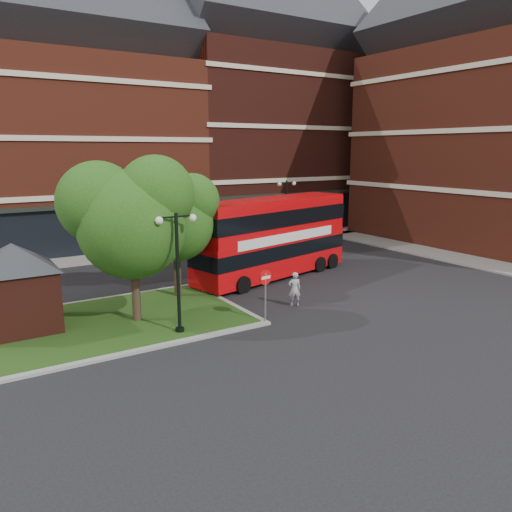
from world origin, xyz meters
TOP-DOWN VIEW (x-y plane):
  - ground at (0.00, 0.00)m, footprint 120.00×120.00m
  - pavement_far at (0.00, 16.50)m, footprint 44.00×3.00m
  - pavement_side at (16.50, 2.00)m, footprint 3.00×28.00m
  - terrace_far_left at (-8.00, 24.00)m, footprint 26.00×12.00m
  - terrace_far_right at (14.00, 24.00)m, footprint 18.00×12.00m
  - traffic_island at (-8.00, 3.00)m, footprint 12.60×7.60m
  - kiosk at (-11.00, 4.00)m, footprint 6.51×6.51m
  - tree_island_west at (-6.60, 2.58)m, footprint 5.40×4.71m
  - tree_island_east at (-3.58, 5.06)m, footprint 4.46×3.90m
  - lamp_island at (-5.50, 0.20)m, footprint 1.72×0.36m
  - lamp_far_left at (2.00, 14.50)m, footprint 1.72×0.36m
  - lamp_far_right at (10.00, 14.50)m, footprint 1.72×0.36m
  - bus at (3.00, 6.05)m, footprint 10.95×4.86m
  - woman at (0.75, 0.82)m, footprint 0.71×0.60m
  - car_silver at (-2.63, 16.00)m, footprint 3.86×1.56m
  - car_white at (7.50, 14.50)m, footprint 4.51×1.91m
  - no_entry_sign at (-1.80, -0.50)m, footprint 0.66×0.14m

SIDE VIEW (x-z plane):
  - ground at x=0.00m, z-range 0.00..0.00m
  - pavement_far at x=0.00m, z-range 0.00..0.12m
  - pavement_side at x=16.50m, z-range 0.00..0.12m
  - traffic_island at x=-8.00m, z-range -0.01..0.14m
  - car_silver at x=-2.63m, z-range 0.00..1.32m
  - car_white at x=7.50m, z-range 0.00..1.45m
  - woman at x=0.75m, z-range 0.00..1.67m
  - no_entry_sign at x=-1.80m, z-range 0.51..2.90m
  - kiosk at x=-11.00m, z-range 0.52..4.12m
  - bus at x=3.00m, z-range 0.64..4.71m
  - lamp_island at x=-5.50m, z-range 0.33..5.33m
  - lamp_far_left at x=2.00m, z-range 0.33..5.33m
  - lamp_far_right at x=10.00m, z-range 0.33..5.33m
  - tree_island_east at x=-3.58m, z-range 1.10..7.39m
  - tree_island_west at x=-6.60m, z-range 1.19..8.40m
  - terrace_far_left at x=-8.00m, z-range 0.00..14.00m
  - terrace_far_right at x=14.00m, z-range 0.00..16.00m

